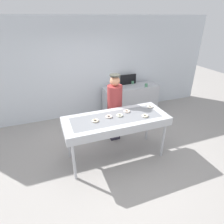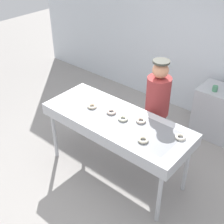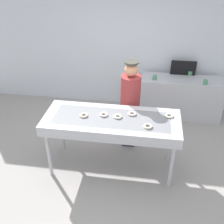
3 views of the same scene
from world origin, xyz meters
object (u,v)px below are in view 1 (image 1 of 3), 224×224
at_px(sugar_donut_2, 150,107).
at_px(menu_display, 128,79).
at_px(fryer_conveyor, 116,121).
at_px(worker_baker, 115,104).
at_px(paper_cup_0, 146,85).
at_px(sugar_donut_1, 120,115).
at_px(sugar_donut_0, 145,116).
at_px(prep_counter, 130,100).
at_px(sugar_donut_3, 109,117).
at_px(sugar_donut_4, 95,121).
at_px(paper_cup_1, 133,82).
at_px(sugar_donut_5, 127,111).
at_px(paper_cup_2, 114,88).

distance_m(sugar_donut_2, menu_display, 1.94).
xyz_separation_m(fryer_conveyor, worker_baker, (0.23, 0.66, 0.05)).
distance_m(fryer_conveyor, paper_cup_0, 2.34).
distance_m(sugar_donut_1, worker_baker, 0.65).
relative_size(sugar_donut_0, sugar_donut_2, 1.00).
relative_size(fryer_conveyor, prep_counter, 1.24).
bearing_deg(paper_cup_0, sugar_donut_0, -120.39).
xyz_separation_m(prep_counter, paper_cup_0, (0.42, -0.19, 0.49)).
bearing_deg(prep_counter, worker_baker, -129.90).
xyz_separation_m(sugar_donut_1, prep_counter, (1.13, 1.82, -0.56)).
bearing_deg(fryer_conveyor, sugar_donut_3, 158.17).
bearing_deg(sugar_donut_4, paper_cup_1, 48.96).
bearing_deg(paper_cup_1, paper_cup_0, -56.92).
height_order(sugar_donut_5, worker_baker, worker_baker).
relative_size(sugar_donut_3, paper_cup_1, 1.44).
bearing_deg(sugar_donut_2, paper_cup_2, 98.87).
bearing_deg(sugar_donut_4, prep_counter, 48.36).
xyz_separation_m(worker_baker, prep_counter, (1.00, 1.19, -0.51)).
height_order(sugar_donut_0, paper_cup_1, sugar_donut_0).
height_order(paper_cup_0, menu_display, menu_display).
bearing_deg(sugar_donut_5, paper_cup_0, 48.70).
bearing_deg(paper_cup_1, menu_display, 176.14).
relative_size(sugar_donut_2, paper_cup_2, 1.44).
bearing_deg(menu_display, sugar_donut_4, -128.40).
xyz_separation_m(fryer_conveyor, paper_cup_0, (1.64, 1.67, 0.03)).
distance_m(sugar_donut_3, paper_cup_0, 2.40).
bearing_deg(sugar_donut_5, sugar_donut_3, -167.98).
relative_size(fryer_conveyor, paper_cup_2, 22.85).
distance_m(sugar_donut_4, paper_cup_2, 2.06).
bearing_deg(sugar_donut_5, paper_cup_1, 60.83).
bearing_deg(sugar_donut_3, sugar_donut_2, 6.57).
relative_size(sugar_donut_3, paper_cup_2, 1.44).
height_order(fryer_conveyor, sugar_donut_0, sugar_donut_0).
bearing_deg(paper_cup_2, sugar_donut_0, -92.24).
bearing_deg(sugar_donut_1, paper_cup_0, 46.61).
xyz_separation_m(sugar_donut_1, worker_baker, (0.13, 0.63, -0.05)).
height_order(sugar_donut_3, worker_baker, worker_baker).
distance_m(sugar_donut_2, sugar_donut_3, 1.02).
xyz_separation_m(sugar_donut_3, menu_display, (1.36, 2.03, 0.03)).
relative_size(sugar_donut_1, prep_counter, 0.08).
height_order(sugar_donut_1, sugar_donut_3, same).
distance_m(sugar_donut_1, sugar_donut_3, 0.23).
bearing_deg(sugar_donut_0, fryer_conveyor, 163.19).
xyz_separation_m(prep_counter, paper_cup_2, (-0.59, -0.11, 0.49)).
bearing_deg(sugar_donut_2, sugar_donut_1, -169.97).
height_order(worker_baker, menu_display, worker_baker).
xyz_separation_m(sugar_donut_1, sugar_donut_4, (-0.53, -0.04, 0.00)).
relative_size(sugar_donut_5, paper_cup_1, 1.44).
relative_size(sugar_donut_1, paper_cup_2, 1.44).
height_order(sugar_donut_0, sugar_donut_1, same).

